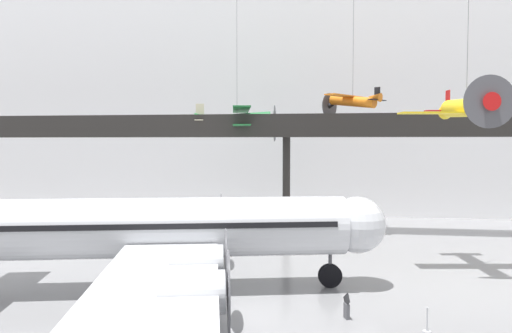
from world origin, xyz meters
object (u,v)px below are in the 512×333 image
Objects in this scene: stanchion_barrier at (427,324)px; info_sign_pedestal at (347,309)px; suspended_plane_green_biplane at (237,120)px; airliner_silver_main at (159,229)px; suspended_plane_orange_highwing at (353,101)px; suspended_plane_yellow_lowwing at (466,108)px.

info_sign_pedestal reaches higher than stanchion_barrier.
suspended_plane_green_biplane is 27.89m from stanchion_barrier.
airliner_silver_main is 10.61m from info_sign_pedestal.
airliner_silver_main is 2.63× the size of suspended_plane_orange_highwing.
airliner_silver_main is 23.18× the size of info_sign_pedestal.
suspended_plane_green_biplane is at bearing 30.64° from suspended_plane_orange_highwing.
suspended_plane_green_biplane is 20.67m from suspended_plane_yellow_lowwing.
suspended_plane_orange_highwing is 10.14× the size of stanchion_barrier.
airliner_silver_main is 23.14m from suspended_plane_orange_highwing.
suspended_plane_green_biplane is 11.96× the size of stanchion_barrier.
airliner_silver_main reaches higher than stanchion_barrier.
suspended_plane_green_biplane reaches higher than info_sign_pedestal.
suspended_plane_yellow_lowwing is 15.07m from stanchion_barrier.
airliner_silver_main is at bearing -102.99° from suspended_plane_green_biplane.
suspended_plane_yellow_lowwing is (16.56, -12.37, 0.13)m from suspended_plane_green_biplane.
suspended_plane_yellow_lowwing is (17.31, 6.85, 6.70)m from airliner_silver_main.
suspended_plane_orange_highwing is 0.85× the size of suspended_plane_green_biplane.
suspended_plane_orange_highwing is at bearing -160.08° from suspended_plane_yellow_lowwing.
suspended_plane_orange_highwing is (10.99, 18.66, 8.17)m from airliner_silver_main.
stanchion_barrier is (-4.17, -10.68, -9.78)m from suspended_plane_yellow_lowwing.
info_sign_pedestal is at bearing -28.45° from airliner_silver_main.
suspended_plane_green_biplane is at bearing -135.00° from suspended_plane_yellow_lowwing.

